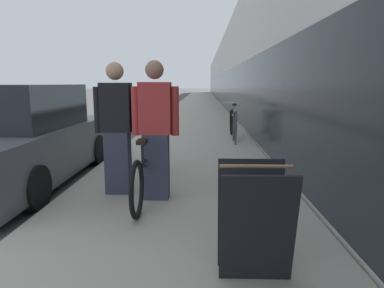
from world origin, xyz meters
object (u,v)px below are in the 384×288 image
(person_rider, at_px, (156,131))
(parked_sedan_curbside, at_px, (19,139))
(bike_rack_hoop, at_px, (235,123))
(tandem_bicycle, at_px, (151,164))
(person_bystander, at_px, (117,129))
(sandwich_board_sign, at_px, (254,220))
(cruiser_bike_nearest, at_px, (233,123))

(person_rider, relative_size, parked_sedan_curbside, 0.42)
(person_rider, height_order, parked_sedan_curbside, person_rider)
(person_rider, distance_m, bike_rack_hoop, 4.62)
(tandem_bicycle, distance_m, person_bystander, 0.71)
(person_bystander, bearing_deg, sandwich_board_sign, -51.93)
(bike_rack_hoop, distance_m, cruiser_bike_nearest, 0.92)
(person_bystander, height_order, bike_rack_hoop, person_bystander)
(bike_rack_hoop, height_order, sandwich_board_sign, sandwich_board_sign)
(person_rider, bearing_deg, parked_sedan_curbside, 156.19)
(person_rider, distance_m, parked_sedan_curbside, 2.64)
(parked_sedan_curbside, bearing_deg, bike_rack_hoop, 40.85)
(bike_rack_hoop, bearing_deg, parked_sedan_curbside, -139.15)
(bike_rack_hoop, relative_size, cruiser_bike_nearest, 0.49)
(cruiser_bike_nearest, bearing_deg, sandwich_board_sign, -93.53)
(person_rider, xyz_separation_m, parked_sedan_curbside, (-2.40, 1.06, -0.30))
(cruiser_bike_nearest, relative_size, sandwich_board_sign, 1.93)
(bike_rack_hoop, relative_size, sandwich_board_sign, 0.94)
(person_bystander, bearing_deg, parked_sedan_curbside, 155.49)
(sandwich_board_sign, relative_size, parked_sedan_curbside, 0.21)
(tandem_bicycle, height_order, bike_rack_hoop, same)
(tandem_bicycle, height_order, parked_sedan_curbside, parked_sedan_curbside)
(sandwich_board_sign, bearing_deg, bike_rack_hoop, 86.27)
(parked_sedan_curbside, bearing_deg, sandwich_board_sign, -39.89)
(person_bystander, height_order, parked_sedan_curbside, person_bystander)
(bike_rack_hoop, bearing_deg, person_bystander, -115.59)
(bike_rack_hoop, height_order, cruiser_bike_nearest, cruiser_bike_nearest)
(person_bystander, height_order, cruiser_bike_nearest, person_bystander)
(bike_rack_hoop, bearing_deg, sandwich_board_sign, -93.73)
(bike_rack_hoop, height_order, parked_sedan_curbside, parked_sedan_curbside)
(sandwich_board_sign, bearing_deg, tandem_bicycle, 117.80)
(person_bystander, bearing_deg, cruiser_bike_nearest, 68.23)
(cruiser_bike_nearest, bearing_deg, bike_rack_hoop, -92.13)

